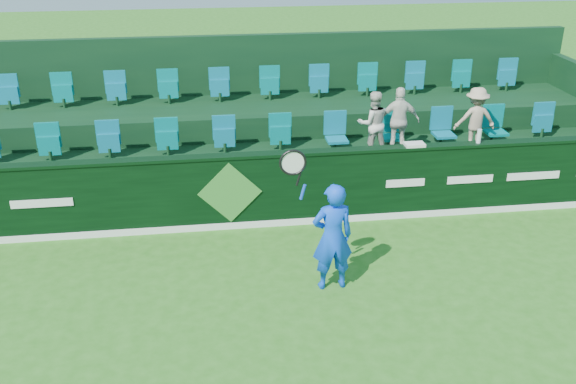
{
  "coord_description": "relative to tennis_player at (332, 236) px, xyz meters",
  "views": [
    {
      "loc": [
        -0.37,
        -6.13,
        5.22
      ],
      "look_at": [
        0.85,
        2.8,
        1.15
      ],
      "focal_mm": 40.0,
      "sensor_mm": 36.0,
      "label": 1
    }
  ],
  "objects": [
    {
      "name": "ground",
      "position": [
        -1.36,
        -1.85,
        -0.85
      ],
      "size": [
        60.0,
        60.0,
        0.0
      ],
      "primitive_type": "plane",
      "color": "#276818",
      "rests_on": "ground"
    },
    {
      "name": "sponsor_hoarding",
      "position": [
        -1.36,
        2.15,
        -0.17
      ],
      "size": [
        16.0,
        0.25,
        1.35
      ],
      "color": "black",
      "rests_on": "ground"
    },
    {
      "name": "stand_tier_front",
      "position": [
        -1.36,
        3.25,
        -0.45
      ],
      "size": [
        16.0,
        2.0,
        0.8
      ],
      "primitive_type": "cube",
      "color": "black",
      "rests_on": "ground"
    },
    {
      "name": "stand_tier_back",
      "position": [
        -1.36,
        5.15,
        -0.2
      ],
      "size": [
        16.0,
        1.8,
        1.3
      ],
      "primitive_type": "cube",
      "color": "black",
      "rests_on": "ground"
    },
    {
      "name": "stand_rear",
      "position": [
        -1.36,
        5.59,
        0.37
      ],
      "size": [
        16.0,
        4.1,
        2.6
      ],
      "color": "black",
      "rests_on": "ground"
    },
    {
      "name": "seat_row_front",
      "position": [
        -1.36,
        3.65,
        0.25
      ],
      "size": [
        13.5,
        0.5,
        0.6
      ],
      "primitive_type": "cube",
      "color": "#0B6F8A",
      "rests_on": "stand_tier_front"
    },
    {
      "name": "seat_row_back",
      "position": [
        -1.36,
        5.45,
        0.75
      ],
      "size": [
        13.5,
        0.5,
        0.6
      ],
      "primitive_type": "cube",
      "color": "#0B6F8A",
      "rests_on": "stand_tier_back"
    },
    {
      "name": "tennis_player",
      "position": [
        0.0,
        0.0,
        0.0
      ],
      "size": [
        1.14,
        0.44,
        2.28
      ],
      "color": "blue",
      "rests_on": "ground"
    },
    {
      "name": "spectator_left",
      "position": [
        1.43,
        3.27,
        0.57
      ],
      "size": [
        0.62,
        0.49,
        1.24
      ],
      "primitive_type": "imported",
      "rotation": [
        0.0,
        0.0,
        3.17
      ],
      "color": "beige",
      "rests_on": "stand_tier_front"
    },
    {
      "name": "spectator_middle",
      "position": [
        1.94,
        3.27,
        0.6
      ],
      "size": [
        0.8,
        0.44,
        1.29
      ],
      "primitive_type": "imported",
      "rotation": [
        0.0,
        0.0,
        2.98
      ],
      "color": "silver",
      "rests_on": "stand_tier_front"
    },
    {
      "name": "spectator_right",
      "position": [
        3.46,
        3.27,
        0.57
      ],
      "size": [
        0.83,
        0.52,
        1.24
      ],
      "primitive_type": "imported",
      "rotation": [
        0.0,
        0.0,
        3.07
      ],
      "color": "tan",
      "rests_on": "stand_tier_front"
    },
    {
      "name": "towel",
      "position": [
        1.88,
        2.15,
        0.53
      ],
      "size": [
        0.34,
        0.22,
        0.05
      ],
      "primitive_type": "cube",
      "color": "silver",
      "rests_on": "sponsor_hoarding"
    },
    {
      "name": "drinks_bottle",
      "position": [
        3.05,
        2.15,
        0.63
      ],
      "size": [
        0.08,
        0.08,
        0.25
      ],
      "primitive_type": "cylinder",
      "color": "silver",
      "rests_on": "sponsor_hoarding"
    }
  ]
}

